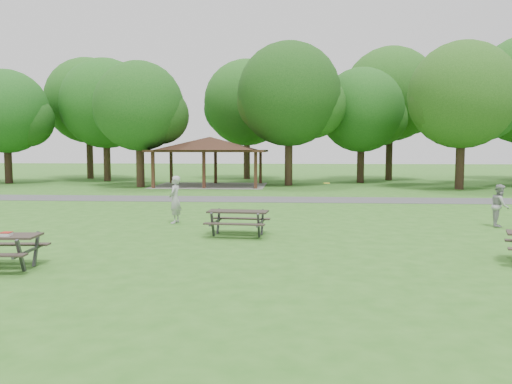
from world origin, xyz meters
name	(u,v)px	position (x,y,z in m)	size (l,w,h in m)	color
ground	(211,249)	(0.00, 0.00, 0.00)	(160.00, 160.00, 0.00)	#2E681D
asphalt_path	(251,199)	(0.00, 14.00, 0.01)	(120.00, 3.20, 0.02)	#464648
pavilion	(210,146)	(-4.00, 24.00, 3.06)	(8.60, 7.01, 3.76)	#3C2216
tree_row_b	(7,114)	(-20.92, 25.53, 5.67)	(7.14, 6.80, 9.28)	black
tree_row_c	(107,106)	(-13.90, 29.03, 6.54)	(8.19, 7.80, 10.67)	#322116
tree_row_d	(140,109)	(-8.92, 22.53, 5.77)	(6.93, 6.60, 9.27)	#332116
tree_row_e	(290,97)	(2.10, 25.03, 6.78)	(8.40, 8.00, 11.02)	#2F2015
tree_row_f	(363,113)	(8.09, 28.53, 5.84)	(7.35, 7.00, 9.55)	black
tree_row_g	(463,98)	(14.09, 22.03, 6.33)	(7.77, 7.40, 10.25)	black
tree_deep_a	(90,103)	(-16.90, 32.53, 7.13)	(8.40, 8.00, 11.38)	#322016
tree_deep_b	(248,105)	(-1.90, 33.03, 6.89)	(8.40, 8.00, 11.13)	#311F16
tree_deep_c	(392,97)	(11.10, 32.03, 7.44)	(8.82, 8.40, 11.90)	black
picnic_table_middle	(238,217)	(0.52, 2.34, 0.63)	(2.09, 1.74, 0.85)	#2A241E
frisbee_in_flight	(327,183)	(3.59, 4.87, 1.57)	(0.25, 0.25, 0.02)	yellow
frisbee_thrower	(175,200)	(-2.18, 4.86, 0.91)	(0.67, 0.44, 1.83)	#A7A7AA
frisbee_catcher	(500,206)	(9.90, 4.88, 0.78)	(0.76, 0.59, 1.56)	#9E9EA1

